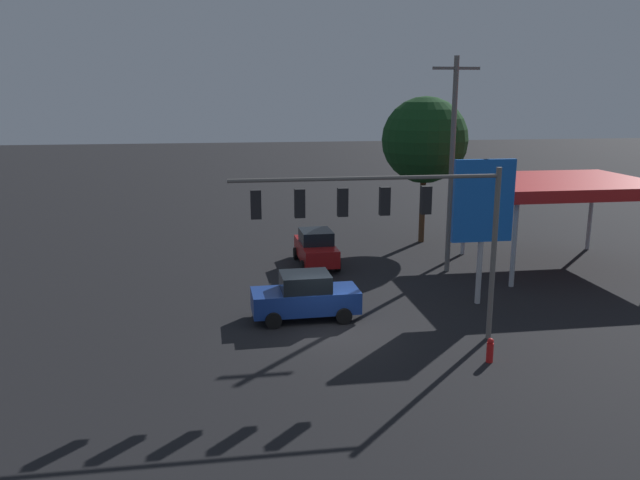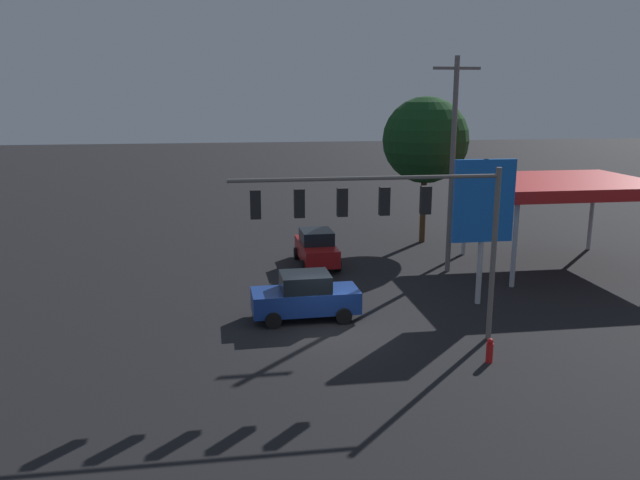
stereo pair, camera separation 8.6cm
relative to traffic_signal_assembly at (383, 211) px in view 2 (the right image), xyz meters
The scene contains 9 objects.
ground_plane 5.58m from the traffic_signal_assembly, 44.31° to the right, with size 200.00×200.00×0.00m, color black.
traffic_signal_assembly is the anchor object (origin of this frame).
utility_pole 10.91m from the traffic_signal_assembly, 122.79° to the right, with size 2.40×0.26×10.92m.
gas_station_canopy 15.14m from the traffic_signal_assembly, 142.28° to the right, with size 9.06×7.60×4.72m.
price_sign 6.73m from the traffic_signal_assembly, 144.00° to the right, with size 2.70×0.27×6.40m.
sedan_waiting 5.72m from the traffic_signal_assembly, 53.14° to the right, with size 4.45×2.16×1.93m.
sedan_far 12.13m from the traffic_signal_assembly, 86.24° to the right, with size 2.15×4.44×1.93m.
street_tree 17.20m from the traffic_signal_assembly, 112.71° to the right, with size 5.25×5.25×8.99m.
fire_hydrant 6.07m from the traffic_signal_assembly, 148.04° to the left, with size 0.24×0.24×0.88m.
Camera 2 is at (3.72, 22.78, 9.06)m, focal length 35.00 mm.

